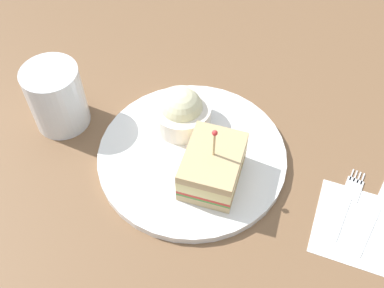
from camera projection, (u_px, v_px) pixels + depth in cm
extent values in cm
cube|color=brown|center=(192.00, 162.00, 64.36)|extent=(106.67, 106.67, 2.00)
cylinder|color=white|center=(192.00, 155.00, 63.08)|extent=(26.14, 26.14, 1.21)
cube|color=tan|center=(212.00, 175.00, 59.60)|extent=(11.45, 10.45, 1.28)
cube|color=#478438|center=(212.00, 171.00, 58.93)|extent=(11.45, 10.45, 0.40)
cube|color=red|center=(212.00, 169.00, 58.58)|extent=(11.45, 10.45, 0.50)
cube|color=#EFE093|center=(213.00, 164.00, 57.65)|extent=(11.45, 10.45, 1.83)
cube|color=tan|center=(213.00, 157.00, 56.42)|extent=(11.45, 10.45, 1.28)
cylinder|color=tan|center=(214.00, 146.00, 54.51)|extent=(0.30, 0.30, 4.80)
sphere|color=red|center=(215.00, 133.00, 52.61)|extent=(0.70, 0.70, 0.70)
cylinder|color=silver|center=(182.00, 115.00, 64.60)|extent=(8.42, 8.42, 3.40)
sphere|color=beige|center=(182.00, 108.00, 63.54)|extent=(6.06, 6.06, 6.06)
cylinder|color=#B74C33|center=(59.00, 103.00, 65.00)|extent=(6.97, 6.97, 7.20)
cylinder|color=white|center=(57.00, 97.00, 63.97)|extent=(7.92, 7.92, 9.77)
cube|color=white|center=(355.00, 226.00, 57.08)|extent=(14.15, 13.57, 0.15)
cube|color=silver|center=(342.00, 219.00, 57.50)|extent=(6.55, 2.44, 0.35)
cube|color=silver|center=(353.00, 189.00, 60.26)|extent=(4.07, 3.12, 0.35)
cube|color=silver|center=(363.00, 179.00, 61.23)|extent=(1.97, 0.73, 0.35)
cube|color=silver|center=(359.00, 177.00, 61.37)|extent=(1.97, 0.73, 0.35)
cube|color=silver|center=(355.00, 176.00, 61.52)|extent=(1.97, 0.73, 0.35)
cube|color=silver|center=(352.00, 174.00, 61.66)|extent=(1.97, 0.73, 0.35)
cube|color=silver|center=(369.00, 231.00, 56.49)|extent=(7.93, 2.19, 0.35)
cube|color=silver|center=(384.00, 197.00, 59.47)|extent=(7.16, 2.87, 0.24)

